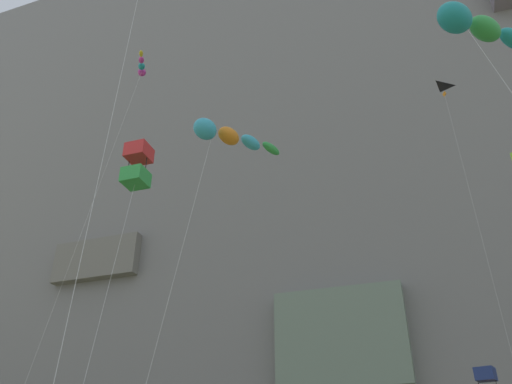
{
  "coord_description": "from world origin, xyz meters",
  "views": [
    {
      "loc": [
        9.08,
        3.09,
        2.6
      ],
      "look_at": [
        0.51,
        27.03,
        16.83
      ],
      "focal_mm": 35.93,
      "sensor_mm": 36.0,
      "label": 1
    }
  ],
  "objects_px": {
    "kite_windsock_low_center": "(227,136)",
    "kite_delta_mid_center": "(445,108)",
    "kite_windsock_far_right": "(483,28)",
    "kite_box_upper_right": "(137,165)",
    "kite_windsock_upper_left": "(141,68)"
  },
  "relations": [
    {
      "from": "kite_box_upper_right",
      "to": "kite_delta_mid_center",
      "type": "height_order",
      "value": "kite_delta_mid_center"
    },
    {
      "from": "kite_box_upper_right",
      "to": "kite_delta_mid_center",
      "type": "relative_size",
      "value": 0.57
    },
    {
      "from": "kite_windsock_upper_left",
      "to": "kite_delta_mid_center",
      "type": "bearing_deg",
      "value": 27.92
    },
    {
      "from": "kite_windsock_upper_left",
      "to": "kite_box_upper_right",
      "type": "distance_m",
      "value": 15.75
    },
    {
      "from": "kite_windsock_low_center",
      "to": "kite_delta_mid_center",
      "type": "xyz_separation_m",
      "value": [
        10.0,
        19.88,
        13.63
      ]
    },
    {
      "from": "kite_windsock_low_center",
      "to": "kite_windsock_far_right",
      "type": "xyz_separation_m",
      "value": [
        9.82,
        -0.99,
        1.46
      ]
    },
    {
      "from": "kite_box_upper_right",
      "to": "kite_windsock_far_right",
      "type": "relative_size",
      "value": 1.0
    },
    {
      "from": "kite_windsock_low_center",
      "to": "kite_windsock_far_right",
      "type": "height_order",
      "value": "kite_windsock_far_right"
    },
    {
      "from": "kite_windsock_low_center",
      "to": "kite_box_upper_right",
      "type": "distance_m",
      "value": 6.31
    },
    {
      "from": "kite_windsock_low_center",
      "to": "kite_windsock_far_right",
      "type": "bearing_deg",
      "value": -5.77
    },
    {
      "from": "kite_delta_mid_center",
      "to": "kite_windsock_far_right",
      "type": "xyz_separation_m",
      "value": [
        -0.17,
        -20.87,
        -12.17
      ]
    },
    {
      "from": "kite_windsock_low_center",
      "to": "kite_delta_mid_center",
      "type": "bearing_deg",
      "value": 63.3
    },
    {
      "from": "kite_windsock_upper_left",
      "to": "kite_delta_mid_center",
      "type": "xyz_separation_m",
      "value": [
        20.97,
        11.11,
        -1.02
      ]
    },
    {
      "from": "kite_windsock_upper_left",
      "to": "kite_windsock_far_right",
      "type": "height_order",
      "value": "kite_windsock_upper_left"
    },
    {
      "from": "kite_windsock_upper_left",
      "to": "kite_delta_mid_center",
      "type": "height_order",
      "value": "kite_windsock_upper_left"
    }
  ]
}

